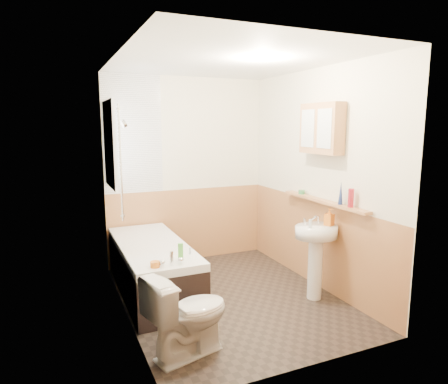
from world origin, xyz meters
The scene contains 26 objects.
floor centered at (0.00, 0.00, 0.00)m, with size 2.80×2.80×0.00m, color black.
ceiling centered at (0.00, 0.00, 2.50)m, with size 2.80×2.80×0.00m, color white.
wall_back centered at (0.00, 1.41, 1.25)m, with size 2.20×0.02×2.50m, color #F0E8C6.
wall_front centered at (0.00, -1.41, 1.25)m, with size 2.20×0.02×2.50m, color #F0E8C6.
wall_left centered at (-1.11, 0.00, 1.25)m, with size 0.02×2.80×2.50m, color #F0E8C6.
wall_right centered at (1.11, 0.00, 1.25)m, with size 0.02×2.80×2.50m, color #F0E8C6.
wainscot_right centered at (1.09, 0.00, 0.50)m, with size 0.01×2.80×1.00m, color #BC814D.
wainscot_front centered at (0.00, -1.39, 0.50)m, with size 2.20×0.01×1.00m, color #BC814D.
wainscot_back centered at (0.00, 1.39, 0.50)m, with size 2.20×0.01×1.00m, color #BC814D.
tile_cladding_left centered at (-1.09, 0.00, 1.25)m, with size 0.01×2.80×2.50m, color white.
tile_return_back centered at (-0.73, 1.39, 1.75)m, with size 0.75×0.01×1.50m, color white.
window centered at (-1.06, 0.95, 1.65)m, with size 0.03×0.79×0.99m.
bathtub centered at (-0.73, 0.48, 0.30)m, with size 0.70×1.76×0.71m.
shower_riser centered at (-1.04, 0.38, 1.58)m, with size 0.10×0.08×1.20m.
toilet centered at (-0.76, -0.86, 0.35)m, with size 0.39×0.71×0.69m, color white.
sink centered at (0.84, -0.38, 0.58)m, with size 0.47×0.38×0.92m.
pine_shelf centered at (1.04, -0.22, 1.03)m, with size 0.10×1.39×0.03m, color #BC814D.
medicine_cabinet centered at (1.01, -0.17, 1.83)m, with size 0.15×0.61×0.55m.
foam_can centered at (1.04, -0.66, 1.14)m, with size 0.06×0.06×0.19m, color maroon.
green_bottle centered at (1.04, -0.50, 1.17)m, with size 0.05×0.05×0.24m, color navy.
black_jar centered at (1.04, 0.20, 1.07)m, with size 0.07×0.07×0.05m, color #388447.
soap_bottle centered at (0.97, -0.42, 0.85)m, with size 0.08×0.19×0.09m, color orange.
clear_bottle centered at (0.72, -0.43, 0.86)m, with size 0.03×0.03×0.09m, color silver.
blue_gel centered at (-0.61, -0.21, 0.66)m, with size 0.05×0.03×0.17m, color #59C647.
cream_jar centered at (-0.88, -0.28, 0.60)m, with size 0.09×0.09×0.05m, color orange.
orange_bottle centered at (-0.46, -0.05, 0.61)m, with size 0.02×0.02×0.07m, color silver.
Camera 1 is at (-1.71, -3.75, 1.86)m, focal length 32.00 mm.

